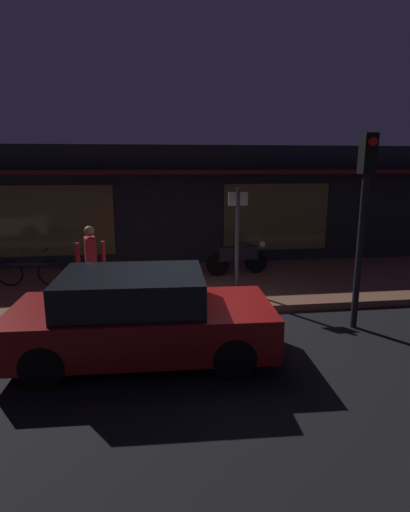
{
  "coord_description": "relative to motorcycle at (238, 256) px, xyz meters",
  "views": [
    {
      "loc": [
        -0.55,
        -6.9,
        3.08
      ],
      "look_at": [
        0.69,
        2.4,
        0.95
      ],
      "focal_mm": 28.65,
      "sensor_mm": 36.0,
      "label": 1
    }
  ],
  "objects": [
    {
      "name": "parked_car_far",
      "position": [
        -2.53,
        -4.3,
        0.06
      ],
      "size": [
        4.17,
        1.92,
        1.42
      ],
      "color": "black",
      "rests_on": "ground_plane"
    },
    {
      "name": "storefront_building",
      "position": [
        -1.76,
        2.79,
        1.16
      ],
      "size": [
        18.0,
        3.3,
        3.6
      ],
      "color": "black",
      "rests_on": "ground_plane"
    },
    {
      "name": "sign_post",
      "position": [
        -0.35,
        -1.42,
        0.86
      ],
      "size": [
        0.44,
        0.09,
        2.4
      ],
      "color": "#47474C",
      "rests_on": "sidewalk_slab"
    },
    {
      "name": "bicycle_parked",
      "position": [
        -5.27,
        -0.41,
        -0.14
      ],
      "size": [
        1.65,
        0.42,
        0.91
      ],
      "color": "black",
      "rests_on": "sidewalk_slab"
    },
    {
      "name": "person_photographer",
      "position": [
        -3.59,
        -1.89,
        0.38
      ],
      "size": [
        0.62,
        0.42,
        1.67
      ],
      "color": "#28232D",
      "rests_on": "sidewalk_slab"
    },
    {
      "name": "traffic_light_pole",
      "position": [
        1.5,
        -3.57,
        1.83
      ],
      "size": [
        0.24,
        0.33,
        3.6
      ],
      "color": "black",
      "rests_on": "ground_plane"
    },
    {
      "name": "sidewalk_slab",
      "position": [
        -1.76,
        -0.59,
        -0.57
      ],
      "size": [
        18.0,
        4.0,
        0.15
      ],
      "primitive_type": "cube",
      "color": "brown",
      "rests_on": "ground_plane"
    },
    {
      "name": "motorcycle",
      "position": [
        0.0,
        0.0,
        0.0
      ],
      "size": [
        1.7,
        0.58,
        0.97
      ],
      "color": "black",
      "rests_on": "sidewalk_slab"
    },
    {
      "name": "ground_plane",
      "position": [
        -1.76,
        -3.59,
        -0.65
      ],
      "size": [
        60.0,
        60.0,
        0.0
      ],
      "primitive_type": "plane",
      "color": "black"
    }
  ]
}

